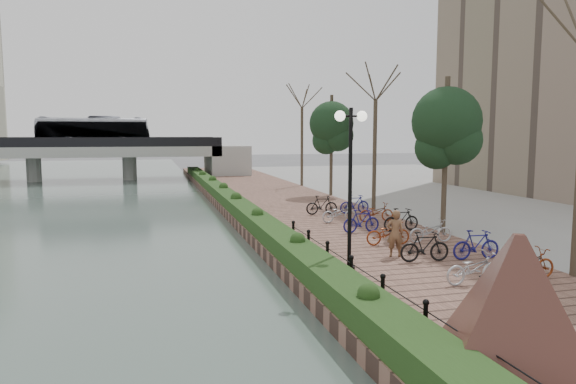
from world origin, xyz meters
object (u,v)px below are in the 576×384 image
object	(u,v)px
granite_monument	(516,300)
motorcycle	(514,309)
pedestrian	(395,233)
lamppost	(350,154)

from	to	relation	value
granite_monument	motorcycle	size ratio (longest dim) A/B	2.28
granite_monument	pedestrian	size ratio (longest dim) A/B	2.52
granite_monument	motorcycle	distance (m)	1.65
granite_monument	motorcycle	bearing A→B (deg)	51.71
motorcycle	pedestrian	size ratio (longest dim) A/B	1.11
motorcycle	pedestrian	bearing A→B (deg)	82.82
motorcycle	pedestrian	world-z (taller)	pedestrian
motorcycle	granite_monument	bearing A→B (deg)	-128.74
lamppost	pedestrian	world-z (taller)	lamppost
granite_monument	lamppost	distance (m)	7.35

